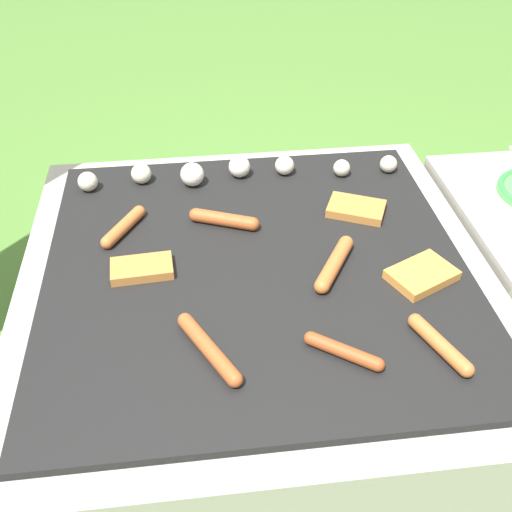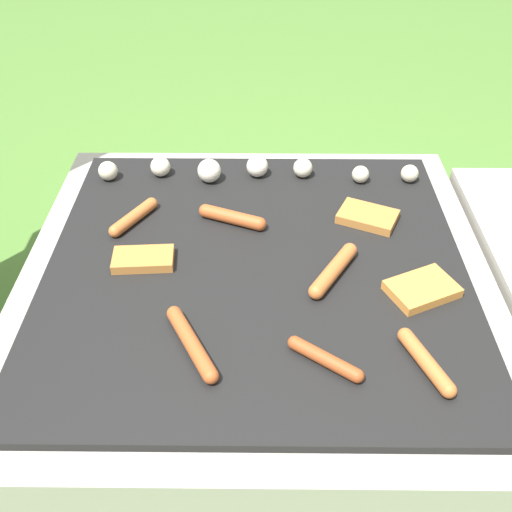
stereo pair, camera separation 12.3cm
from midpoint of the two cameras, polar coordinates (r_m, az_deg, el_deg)
ground_plane at (r=1.52m, az=-2.36°, el=-12.32°), size 14.00×14.00×0.00m
grill at (r=1.37m, az=-2.57°, el=-7.23°), size 0.98×0.98×0.40m
sausage_mid_right at (r=1.36m, az=-15.04°, el=2.63°), size 0.09×0.14×0.03m
sausage_mid_left at (r=1.22m, az=4.64°, el=-0.85°), size 0.11×0.16×0.03m
sausage_front_center at (r=1.09m, az=14.03°, el=-8.31°), size 0.08×0.15×0.03m
sausage_front_left at (r=1.05m, az=5.01°, el=-9.18°), size 0.13×0.10×0.02m
sausage_back_right at (r=1.06m, az=-7.88°, el=-8.87°), size 0.11×0.17×0.03m
sausage_back_left at (r=1.34m, az=-5.69°, el=3.40°), size 0.15×0.08×0.03m
bread_slice_right at (r=1.22m, az=12.79°, el=-1.88°), size 0.15×0.14×0.02m
bread_slice_center at (r=1.24m, az=-13.63°, el=-1.42°), size 0.13×0.08×0.02m
bread_slice_left at (r=1.39m, az=7.04°, el=4.40°), size 0.15×0.13×0.02m
mushroom_row at (r=1.50m, az=-5.26°, el=8.00°), size 0.79×0.08×0.06m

